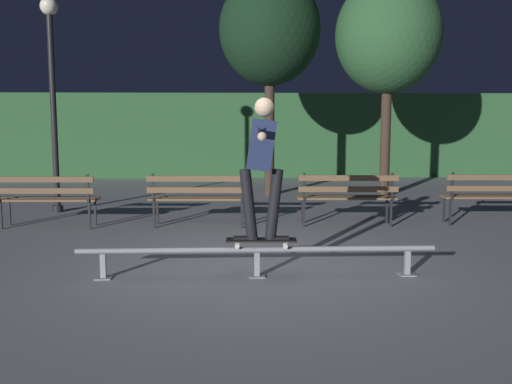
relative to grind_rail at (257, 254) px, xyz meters
name	(u,v)px	position (x,y,z in m)	size (l,w,h in m)	color
ground_plane	(256,270)	(0.00, 0.27, -0.26)	(90.00, 90.00, 0.00)	gray
hedge_backdrop	(240,135)	(0.00, 11.18, 0.96)	(24.00, 1.20, 2.44)	#2D5B33
grind_rail	(257,254)	(0.00, 0.00, 0.00)	(4.00, 0.18, 0.34)	gray
skateboard	(261,240)	(0.05, 0.00, 0.15)	(0.79, 0.23, 0.09)	black
skateboarder	(262,156)	(0.05, 0.00, 1.09)	(0.62, 1.41, 1.56)	black
park_bench_leftmost	(46,195)	(-3.22, 2.99, 0.28)	(1.62, 0.49, 0.88)	black
park_bench_left_center	(198,194)	(-0.81, 2.99, 0.28)	(1.62, 0.49, 0.88)	black
park_bench_right_center	(347,193)	(1.60, 2.99, 0.28)	(1.62, 0.49, 0.88)	black
park_bench_rightmost	(493,193)	(4.01, 2.99, 0.28)	(1.62, 0.49, 0.88)	black
tree_behind_benches	(270,31)	(0.59, 6.82, 3.38)	(2.22, 2.22, 4.89)	#3D2D23
tree_far_right	(388,36)	(3.13, 6.47, 3.24)	(2.28, 2.28, 4.78)	#3D2D23
lamp_post_left	(52,77)	(-3.53, 4.63, 2.22)	(0.32, 0.32, 3.90)	black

